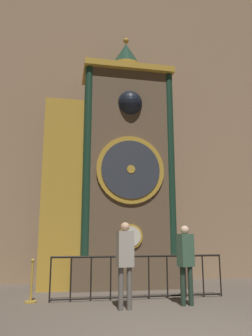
% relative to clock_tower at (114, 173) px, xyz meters
% --- Properties ---
extents(cathedral_back_wall, '(24.00, 0.32, 15.03)m').
position_rel_clock_tower_xyz_m(cathedral_back_wall, '(0.37, 1.32, 4.03)').
color(cathedral_back_wall, '#997A5B').
rests_on(cathedral_back_wall, ground_plane).
extents(clock_tower, '(4.30, 1.83, 8.33)m').
position_rel_clock_tower_xyz_m(clock_tower, '(0.00, 0.00, 0.00)').
color(clock_tower, brown).
rests_on(clock_tower, ground_plane).
extents(railing_fence, '(4.28, 0.05, 1.03)m').
position_rel_clock_tower_xyz_m(railing_fence, '(0.34, -2.03, -2.91)').
color(railing_fence, black).
rests_on(railing_fence, ground_plane).
extents(visitor_near, '(0.37, 0.26, 1.78)m').
position_rel_clock_tower_xyz_m(visitor_near, '(-0.22, -3.12, -2.41)').
color(visitor_near, '#58554F').
rests_on(visitor_near, ground_plane).
extents(visitor_far, '(0.39, 0.32, 1.73)m').
position_rel_clock_tower_xyz_m(visitor_far, '(1.20, -2.95, -2.44)').
color(visitor_far, '#213427').
rests_on(visitor_far, ground_plane).
extents(stanchion_post, '(0.28, 0.28, 0.98)m').
position_rel_clock_tower_xyz_m(stanchion_post, '(-2.20, -1.95, -3.16)').
color(stanchion_post, '#B28E33').
rests_on(stanchion_post, ground_plane).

